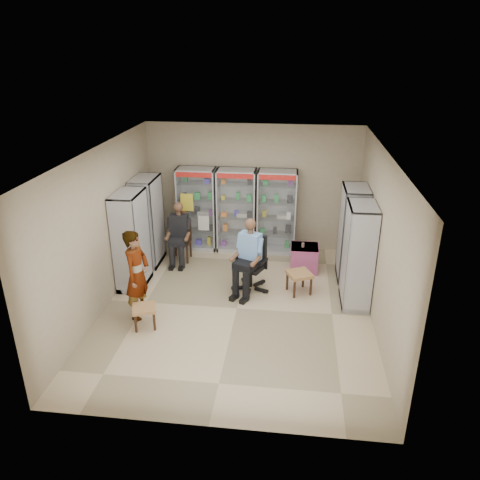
# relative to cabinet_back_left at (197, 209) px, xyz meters

# --- Properties ---
(floor) EXTENTS (6.00, 6.00, 0.00)m
(floor) POSITION_rel_cabinet_back_left_xyz_m (1.30, -2.73, -1.00)
(floor) COLOR #C6B089
(floor) RESTS_ON ground
(room_shell) EXTENTS (5.02, 6.02, 3.01)m
(room_shell) POSITION_rel_cabinet_back_left_xyz_m (1.30, -2.73, 0.97)
(room_shell) COLOR tan
(room_shell) RESTS_ON ground
(cabinet_back_left) EXTENTS (0.90, 0.50, 2.00)m
(cabinet_back_left) POSITION_rel_cabinet_back_left_xyz_m (0.00, 0.00, 0.00)
(cabinet_back_left) COLOR #ABADB2
(cabinet_back_left) RESTS_ON floor
(cabinet_back_mid) EXTENTS (0.90, 0.50, 2.00)m
(cabinet_back_mid) POSITION_rel_cabinet_back_left_xyz_m (0.95, 0.00, 0.00)
(cabinet_back_mid) COLOR #A5A8AC
(cabinet_back_mid) RESTS_ON floor
(cabinet_back_right) EXTENTS (0.90, 0.50, 2.00)m
(cabinet_back_right) POSITION_rel_cabinet_back_left_xyz_m (1.90, 0.00, 0.00)
(cabinet_back_right) COLOR silver
(cabinet_back_right) RESTS_ON floor
(cabinet_right_far) EXTENTS (0.90, 0.50, 2.00)m
(cabinet_right_far) POSITION_rel_cabinet_back_left_xyz_m (3.53, -1.13, 0.00)
(cabinet_right_far) COLOR #A8ABAF
(cabinet_right_far) RESTS_ON floor
(cabinet_right_near) EXTENTS (0.90, 0.50, 2.00)m
(cabinet_right_near) POSITION_rel_cabinet_back_left_xyz_m (3.53, -2.23, 0.00)
(cabinet_right_near) COLOR #A9ACB0
(cabinet_right_near) RESTS_ON floor
(cabinet_left_far) EXTENTS (0.90, 0.50, 2.00)m
(cabinet_left_far) POSITION_rel_cabinet_back_left_xyz_m (-0.93, -0.93, 0.00)
(cabinet_left_far) COLOR silver
(cabinet_left_far) RESTS_ON floor
(cabinet_left_near) EXTENTS (0.90, 0.50, 2.00)m
(cabinet_left_near) POSITION_rel_cabinet_back_left_xyz_m (-0.93, -2.03, 0.00)
(cabinet_left_near) COLOR #B4B6BC
(cabinet_left_near) RESTS_ON floor
(wooden_chair) EXTENTS (0.42, 0.42, 0.94)m
(wooden_chair) POSITION_rel_cabinet_back_left_xyz_m (-0.25, -0.73, -0.53)
(wooden_chair) COLOR black
(wooden_chair) RESTS_ON floor
(seated_customer) EXTENTS (0.44, 0.60, 1.34)m
(seated_customer) POSITION_rel_cabinet_back_left_xyz_m (-0.25, -0.78, -0.33)
(seated_customer) COLOR black
(seated_customer) RESTS_ON floor
(office_chair) EXTENTS (0.82, 0.82, 1.15)m
(office_chair) POSITION_rel_cabinet_back_left_xyz_m (1.49, -1.95, -0.42)
(office_chair) COLOR black
(office_chair) RESTS_ON floor
(seated_shopkeeper) EXTENTS (0.70, 0.81, 1.47)m
(seated_shopkeeper) POSITION_rel_cabinet_back_left_xyz_m (1.49, -2.00, -0.27)
(seated_shopkeeper) COLOR #6299C2
(seated_shopkeeper) RESTS_ON floor
(pink_trunk) EXTENTS (0.59, 0.57, 0.57)m
(pink_trunk) POSITION_rel_cabinet_back_left_xyz_m (2.57, -0.93, -0.72)
(pink_trunk) COLOR #A14085
(pink_trunk) RESTS_ON floor
(tea_glass) EXTENTS (0.07, 0.07, 0.09)m
(tea_glass) POSITION_rel_cabinet_back_left_xyz_m (2.53, -0.96, -0.39)
(tea_glass) COLOR #5C2D07
(tea_glass) RESTS_ON pink_trunk
(woven_stool_a) EXTENTS (0.59, 0.59, 0.45)m
(woven_stool_a) POSITION_rel_cabinet_back_left_xyz_m (2.47, -1.96, -0.78)
(woven_stool_a) COLOR #AB8E48
(woven_stool_a) RESTS_ON floor
(woven_stool_b) EXTENTS (0.51, 0.51, 0.40)m
(woven_stool_b) POSITION_rel_cabinet_back_left_xyz_m (-0.25, -3.53, -0.80)
(woven_stool_b) COLOR #B6864D
(woven_stool_b) RESTS_ON floor
(standing_man) EXTENTS (0.50, 0.67, 1.68)m
(standing_man) POSITION_rel_cabinet_back_left_xyz_m (-0.45, -3.17, -0.16)
(standing_man) COLOR gray
(standing_man) RESTS_ON floor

